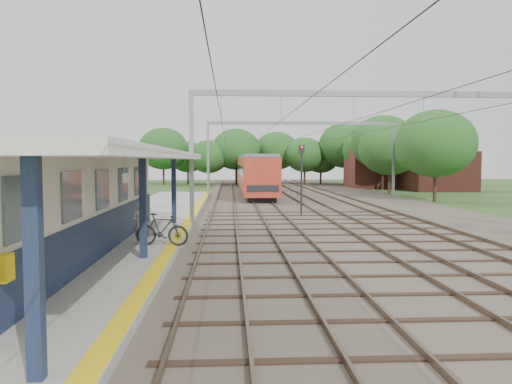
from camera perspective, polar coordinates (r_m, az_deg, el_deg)
name	(u,v)px	position (r m, az deg, el deg)	size (l,w,h in m)	color
ground	(379,326)	(11.16, 13.85, -14.68)	(160.00, 160.00, 0.00)	#2D4C1E
ballast_bed	(317,203)	(40.90, 6.94, -1.21)	(18.00, 90.00, 0.10)	#473D33
platform	(139,229)	(24.74, -13.28, -4.15)	(5.00, 52.00, 0.35)	gray
yellow_stripe	(185,225)	(24.42, -8.07, -3.77)	(0.45, 52.00, 0.01)	yellow
station_building	(59,203)	(18.12, -21.58, -1.19)	(3.41, 18.00, 3.40)	beige
canopy	(83,155)	(16.78, -19.19, 3.97)	(6.40, 20.00, 3.44)	#121F3B
rail_tracks	(286,201)	(40.53, 3.46, -1.05)	(11.80, 88.00, 0.15)	brown
catenary_system	(320,132)	(36.06, 7.36, 6.83)	(17.22, 88.00, 7.00)	gray
tree_band	(280,150)	(67.63, 2.81, 4.85)	(31.72, 30.88, 8.82)	#382619
house_near	(439,165)	(61.10, 20.17, 2.95)	(7.00, 6.12, 7.89)	brown
house_far	(380,162)	(65.01, 14.02, 3.31)	(8.00, 6.12, 8.66)	brown
person	(140,223)	(19.23, -13.07, -3.46)	(0.58, 0.38, 1.59)	beige
bicycle	(162,230)	(18.68, -10.69, -4.24)	(0.56, 1.99, 1.19)	black
train	(252,172)	(57.24, -0.48, 2.33)	(2.97, 37.00, 3.90)	black
signal_post	(302,171)	(30.95, 5.22, 2.39)	(0.35, 0.31, 4.44)	black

